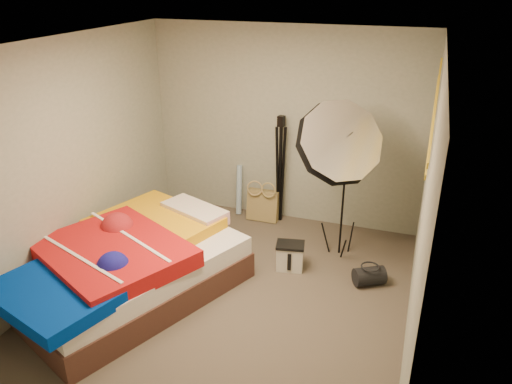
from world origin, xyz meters
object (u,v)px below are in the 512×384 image
at_px(photo_umbrella, 338,144).
at_px(camera_case, 290,257).
at_px(bed, 126,265).
at_px(tote_bag, 263,205).
at_px(duffel_bag, 369,276).
at_px(camera_tripod, 280,162).
at_px(wrapping_roll, 239,190).

bearing_deg(photo_umbrella, camera_case, -138.61).
bearing_deg(bed, tote_bag, 68.53).
distance_m(camera_case, bed, 1.77).
height_order(camera_case, bed, bed).
height_order(duffel_bag, camera_tripod, camera_tripod).
relative_size(tote_bag, bed, 0.15).
height_order(duffel_bag, bed, bed).
distance_m(tote_bag, wrapping_roll, 0.41).
relative_size(duffel_bag, bed, 0.12).
relative_size(camera_case, bed, 0.11).
bearing_deg(duffel_bag, wrapping_roll, 118.14).
height_order(tote_bag, duffel_bag, tote_bag).
bearing_deg(camera_tripod, bed, -115.69).
bearing_deg(bed, camera_tripod, 64.31).
height_order(wrapping_roll, duffel_bag, wrapping_roll).
bearing_deg(camera_tripod, camera_case, -67.66).
bearing_deg(camera_case, tote_bag, 111.54).
xyz_separation_m(wrapping_roll, photo_umbrella, (1.43, -0.81, 1.06)).
xyz_separation_m(wrapping_roll, bed, (-0.42, -2.12, -0.01)).
relative_size(wrapping_roll, bed, 0.25).
bearing_deg(bed, camera_case, 33.82).
xyz_separation_m(duffel_bag, camera_tripod, (-1.33, 1.13, 0.72)).
height_order(tote_bag, photo_umbrella, photo_umbrella).
bearing_deg(tote_bag, camera_case, -58.08).
height_order(bed, camera_tripod, camera_tripod).
bearing_deg(camera_case, camera_tripod, 101.33).
distance_m(wrapping_roll, duffel_bag, 2.26).
relative_size(tote_bag, photo_umbrella, 0.21).
bearing_deg(duffel_bag, camera_tripod, 109.16).
height_order(wrapping_roll, camera_tripod, camera_tripod).
height_order(wrapping_roll, photo_umbrella, photo_umbrella).
relative_size(tote_bag, duffel_bag, 1.28).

